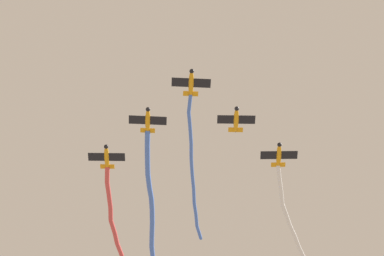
# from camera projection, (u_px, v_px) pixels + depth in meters

# --- Properties ---
(airplane_lead) EXTENTS (5.30, 5.69, 1.60)m
(airplane_lead) POSITION_uv_depth(u_px,v_px,m) (191.00, 83.00, 89.72)
(airplane_lead) COLOR orange
(smoke_trail_lead) EXTENTS (24.03, 17.24, 1.75)m
(smoke_trail_lead) POSITION_uv_depth(u_px,v_px,m) (193.00, 173.00, 96.81)
(smoke_trail_lead) COLOR #4C75DB
(airplane_left_wing) EXTENTS (5.21, 5.79, 1.60)m
(airplane_left_wing) POSITION_uv_depth(u_px,v_px,m) (236.00, 119.00, 92.46)
(airplane_left_wing) COLOR orange
(airplane_right_wing) EXTENTS (5.30, 5.69, 1.60)m
(airplane_right_wing) POSITION_uv_depth(u_px,v_px,m) (148.00, 120.00, 92.84)
(airplane_right_wing) COLOR orange
(smoke_trail_right_wing) EXTENTS (21.63, 17.67, 1.79)m
(smoke_trail_right_wing) POSITION_uv_depth(u_px,v_px,m) (150.00, 199.00, 99.65)
(smoke_trail_right_wing) COLOR #4C75DB
(airplane_slot) EXTENTS (5.17, 5.86, 1.60)m
(airplane_slot) POSITION_uv_depth(u_px,v_px,m) (279.00, 155.00, 94.92)
(airplane_slot) COLOR orange
(smoke_trail_slot) EXTENTS (21.96, 8.72, 1.60)m
(smoke_trail_slot) POSITION_uv_depth(u_px,v_px,m) (291.00, 221.00, 100.07)
(smoke_trail_slot) COLOR white
(airplane_trail) EXTENTS (5.20, 5.79, 1.60)m
(airplane_trail) POSITION_uv_depth(u_px,v_px,m) (107.00, 157.00, 95.42)
(airplane_trail) COLOR orange
(smoke_trail_trail) EXTENTS (22.42, 15.73, 3.57)m
(smoke_trail_trail) POSITION_uv_depth(u_px,v_px,m) (115.00, 227.00, 103.19)
(smoke_trail_trail) COLOR #DB4C4C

